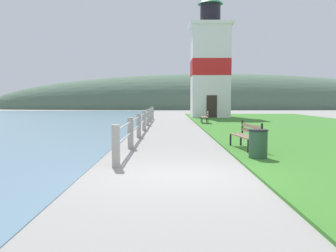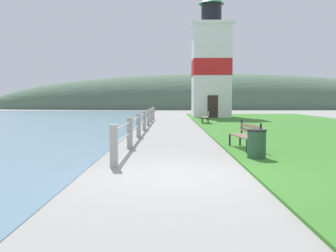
# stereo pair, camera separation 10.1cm
# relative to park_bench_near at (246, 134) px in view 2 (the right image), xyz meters

# --- Properties ---
(ground_plane) EXTENTS (160.00, 160.00, 0.00)m
(ground_plane) POSITION_rel_park_bench_near_xyz_m (-2.30, -3.97, -0.54)
(ground_plane) COLOR gray
(grass_verge) EXTENTS (12.00, 39.74, 0.06)m
(grass_verge) POSITION_rel_park_bench_near_xyz_m (5.33, 9.28, -0.51)
(grass_verge) COLOR #387528
(grass_verge) RESTS_ON ground_plane
(seawall_railing) EXTENTS (0.18, 21.70, 1.04)m
(seawall_railing) POSITION_rel_park_bench_near_xyz_m (-3.83, 7.79, 0.06)
(seawall_railing) COLOR #A8A399
(seawall_railing) RESTS_ON ground_plane
(park_bench_near) EXTENTS (0.71, 1.88, 0.94)m
(park_bench_near) POSITION_rel_park_bench_near_xyz_m (0.00, 0.00, 0.00)
(park_bench_near) COLOR #846B51
(park_bench_near) RESTS_ON ground_plane
(park_bench_midway) EXTENTS (0.55, 1.70, 0.94)m
(park_bench_midway) POSITION_rel_park_bench_near_xyz_m (-0.03, 12.98, -0.00)
(park_bench_midway) COLOR #846B51
(park_bench_midway) RESTS_ON ground_plane
(lighthouse) EXTENTS (3.81, 3.81, 11.10)m
(lighthouse) POSITION_rel_park_bench_near_xyz_m (1.23, 22.05, 4.23)
(lighthouse) COLOR white
(lighthouse) RESTS_ON ground_plane
(trash_bin) EXTENTS (0.54, 0.54, 0.84)m
(trash_bin) POSITION_rel_park_bench_near_xyz_m (-0.10, -1.91, -0.12)
(trash_bin) COLOR #2D5138
(trash_bin) RESTS_ON ground_plane
(distant_hillside) EXTENTS (80.00, 16.00, 12.00)m
(distant_hillside) POSITION_rel_park_bench_near_xyz_m (5.70, 52.52, -0.54)
(distant_hillside) COLOR #4C6651
(distant_hillside) RESTS_ON ground_plane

